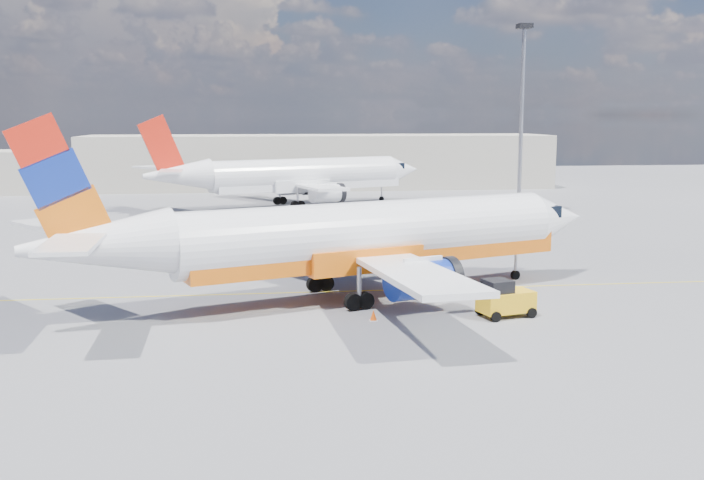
{
  "coord_description": "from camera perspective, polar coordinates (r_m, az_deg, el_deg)",
  "views": [
    {
      "loc": [
        -4.71,
        -45.09,
        11.02
      ],
      "look_at": [
        1.03,
        1.61,
        3.5
      ],
      "focal_mm": 40.0,
      "sensor_mm": 36.0,
      "label": 1
    }
  ],
  "objects": [
    {
      "name": "floodlight_mast",
      "position": [
        89.82,
        12.26,
        9.82
      ],
      "size": [
        1.52,
        1.52,
        20.85
      ],
      "color": "gray",
      "rests_on": "ground"
    },
    {
      "name": "traffic_cone",
      "position": [
        42.57,
        1.57,
        -5.51
      ],
      "size": [
        0.43,
        0.43,
        0.61
      ],
      "color": "white",
      "rests_on": "ground"
    },
    {
      "name": "second_jet",
      "position": [
        95.71,
        -4.08,
        4.67
      ],
      "size": [
        36.22,
        27.37,
        11.09
      ],
      "rotation": [
        0.0,
        0.0,
        0.38
      ],
      "color": "white",
      "rests_on": "ground"
    },
    {
      "name": "ground",
      "position": [
        46.65,
        -1.02,
        -4.58
      ],
      "size": [
        240.0,
        240.0,
        0.0
      ],
      "primitive_type": "plane",
      "color": "#5C5C61",
      "rests_on": "ground"
    },
    {
      "name": "terminal_main",
      "position": [
        120.68,
        -2.39,
        5.73
      ],
      "size": [
        70.0,
        14.0,
        8.0
      ],
      "primitive_type": "cube",
      "color": "#BCB5A1",
      "rests_on": "ground"
    },
    {
      "name": "taxi_line",
      "position": [
        49.55,
        -1.38,
        -3.76
      ],
      "size": [
        70.0,
        0.15,
        0.01
      ],
      "primitive_type": "cube",
      "color": "gold",
      "rests_on": "ground"
    },
    {
      "name": "main_jet",
      "position": [
        47.02,
        0.17,
        0.18
      ],
      "size": [
        36.86,
        27.93,
        11.23
      ],
      "rotation": [
        0.0,
        0.0,
        0.35
      ],
      "color": "white",
      "rests_on": "ground"
    },
    {
      "name": "gse_tug",
      "position": [
        44.07,
        11.03,
        -4.23
      ],
      "size": [
        3.29,
        2.5,
        2.12
      ],
      "rotation": [
        0.0,
        0.0,
        0.26
      ],
      "color": "black",
      "rests_on": "ground"
    }
  ]
}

